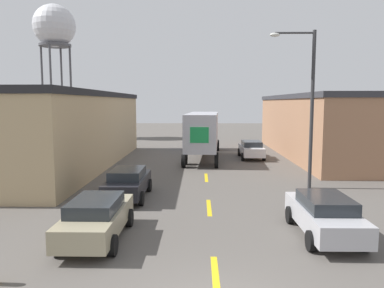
{
  "coord_description": "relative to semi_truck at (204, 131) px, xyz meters",
  "views": [
    {
      "loc": [
        -0.47,
        -8.14,
        4.88
      ],
      "look_at": [
        -0.96,
        17.23,
        2.05
      ],
      "focal_mm": 35.0,
      "sensor_mm": 36.0,
      "label": 1
    }
  ],
  "objects": [
    {
      "name": "parked_car_left_far",
      "position": [
        -4.03,
        -14.49,
        -1.53
      ],
      "size": [
        1.99,
        4.65,
        1.53
      ],
      "color": "black",
      "rests_on": "ground_plane"
    },
    {
      "name": "parked_car_left_near",
      "position": [
        -4.03,
        -20.35,
        -1.53
      ],
      "size": [
        1.99,
        4.65,
        1.53
      ],
      "color": "tan",
      "rests_on": "ground_plane"
    },
    {
      "name": "semi_truck",
      "position": [
        0.0,
        0.0,
        0.0
      ],
      "size": [
        3.45,
        13.09,
        3.98
      ],
      "rotation": [
        0.0,
        0.0,
        -0.06
      ],
      "color": "navy",
      "rests_on": "ground_plane"
    },
    {
      "name": "warehouse_right",
      "position": [
        12.16,
        1.11,
        0.45
      ],
      "size": [
        9.99,
        22.45,
        5.58
      ],
      "color": "#9E7051",
      "rests_on": "ground_plane"
    },
    {
      "name": "street_lamp",
      "position": [
        5.66,
        -12.05,
        2.72
      ],
      "size": [
        2.55,
        0.32,
        8.82
      ],
      "color": "#2D2D30",
      "rests_on": "ground_plane"
    },
    {
      "name": "parked_car_right_far",
      "position": [
        4.18,
        -0.6,
        -1.53
      ],
      "size": [
        1.99,
        4.65,
        1.53
      ],
      "color": "silver",
      "rests_on": "ground_plane"
    },
    {
      "name": "parked_car_right_near",
      "position": [
        4.18,
        -19.84,
        -1.53
      ],
      "size": [
        1.99,
        4.65,
        1.53
      ],
      "color": "#B2B2B7",
      "rests_on": "ground_plane"
    },
    {
      "name": "water_tower",
      "position": [
        -19.71,
        17.63,
        12.42
      ],
      "size": [
        5.56,
        5.56,
        17.82
      ],
      "color": "#47474C",
      "rests_on": "ground_plane"
    },
    {
      "name": "road_centerline",
      "position": [
        0.08,
        -16.17,
        -2.35
      ],
      "size": [
        0.2,
        16.71,
        0.01
      ],
      "color": "gold",
      "rests_on": "ground_plane"
    },
    {
      "name": "warehouse_left",
      "position": [
        -13.65,
        -4.8,
        0.5
      ],
      "size": [
        13.29,
        23.02,
        5.68
      ],
      "color": "tan",
      "rests_on": "ground_plane"
    }
  ]
}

